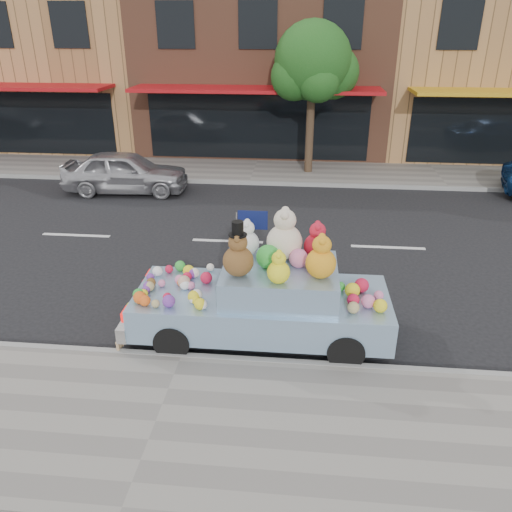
# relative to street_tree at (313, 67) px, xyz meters

# --- Properties ---
(ground) EXTENTS (120.00, 120.00, 0.00)m
(ground) POSITION_rel_street_tree_xyz_m (-2.03, -6.55, -3.69)
(ground) COLOR black
(ground) RESTS_ON ground
(near_sidewalk) EXTENTS (60.00, 3.00, 0.12)m
(near_sidewalk) POSITION_rel_street_tree_xyz_m (-2.03, -13.05, -3.63)
(near_sidewalk) COLOR gray
(near_sidewalk) RESTS_ON ground
(far_sidewalk) EXTENTS (60.00, 3.00, 0.12)m
(far_sidewalk) POSITION_rel_street_tree_xyz_m (-2.03, -0.05, -3.63)
(far_sidewalk) COLOR gray
(far_sidewalk) RESTS_ON ground
(near_kerb) EXTENTS (60.00, 0.12, 0.13)m
(near_kerb) POSITION_rel_street_tree_xyz_m (-2.03, -11.55, -3.63)
(near_kerb) COLOR gray
(near_kerb) RESTS_ON ground
(far_kerb) EXTENTS (60.00, 0.12, 0.13)m
(far_kerb) POSITION_rel_street_tree_xyz_m (-2.03, -1.55, -3.63)
(far_kerb) COLOR gray
(far_kerb) RESTS_ON ground
(storefront_left) EXTENTS (10.00, 9.80, 7.30)m
(storefront_left) POSITION_rel_street_tree_xyz_m (-12.03, 5.42, -0.05)
(storefront_left) COLOR #A97846
(storefront_left) RESTS_ON ground
(storefront_mid) EXTENTS (10.00, 9.80, 7.30)m
(storefront_mid) POSITION_rel_street_tree_xyz_m (-2.03, 5.42, -0.05)
(storefront_mid) COLOR brown
(storefront_mid) RESTS_ON ground
(storefront_right) EXTENTS (10.00, 9.80, 7.30)m
(storefront_right) POSITION_rel_street_tree_xyz_m (7.97, 5.42, -0.05)
(storefront_right) COLOR #A97846
(storefront_right) RESTS_ON ground
(street_tree) EXTENTS (3.00, 2.70, 5.22)m
(street_tree) POSITION_rel_street_tree_xyz_m (0.00, 0.00, 0.00)
(street_tree) COLOR #38281C
(street_tree) RESTS_ON ground
(car_silver) EXTENTS (4.07, 1.83, 1.36)m
(car_silver) POSITION_rel_street_tree_xyz_m (-5.93, -2.79, -3.01)
(car_silver) COLOR #B3B3B8
(car_silver) RESTS_ON ground
(art_car) EXTENTS (4.49, 1.79, 2.27)m
(art_car) POSITION_rel_street_tree_xyz_m (-0.76, -10.66, -2.89)
(art_car) COLOR black
(art_car) RESTS_ON ground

